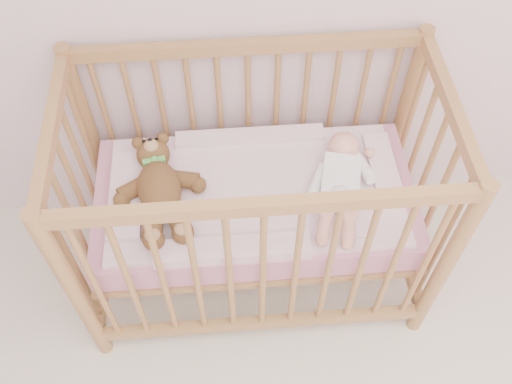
{
  "coord_description": "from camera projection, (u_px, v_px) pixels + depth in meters",
  "views": [
    {
      "loc": [
        -0.29,
        0.33,
        2.3
      ],
      "look_at": [
        -0.19,
        1.55,
        0.62
      ],
      "focal_mm": 40.0,
      "sensor_mm": 36.0,
      "label": 1
    }
  ],
  "objects": [
    {
      "name": "crib",
      "position": [
        255.0,
        200.0,
        2.21
      ],
      "size": [
        1.36,
        0.76,
        1.0
      ],
      "primitive_type": null,
      "color": "#AE7A4A",
      "rests_on": "floor"
    },
    {
      "name": "mattress",
      "position": [
        255.0,
        202.0,
        2.22
      ],
      "size": [
        1.22,
        0.62,
        0.13
      ],
      "primitive_type": "cube",
      "color": "pink",
      "rests_on": "crib"
    },
    {
      "name": "blanket",
      "position": [
        255.0,
        191.0,
        2.16
      ],
      "size": [
        1.1,
        0.58,
        0.06
      ],
      "primitive_type": null,
      "color": "pink",
      "rests_on": "mattress"
    },
    {
      "name": "baby",
      "position": [
        341.0,
        178.0,
        2.1
      ],
      "size": [
        0.37,
        0.57,
        0.13
      ],
      "primitive_type": null,
      "rotation": [
        0.0,
        0.0,
        -0.23
      ],
      "color": "white",
      "rests_on": "blanket"
    },
    {
      "name": "teddy_bear",
      "position": [
        159.0,
        187.0,
        2.06
      ],
      "size": [
        0.43,
        0.56,
        0.14
      ],
      "primitive_type": null,
      "rotation": [
        0.0,
        0.0,
        0.16
      ],
      "color": "brown",
      "rests_on": "blanket"
    }
  ]
}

